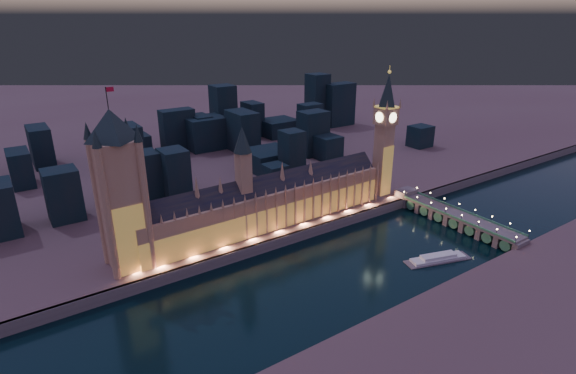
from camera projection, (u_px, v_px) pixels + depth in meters
ground_plane at (328, 267)px, 295.52m from camera, size 2000.00×2000.00×0.00m
north_bank at (118, 119)px, 696.17m from camera, size 2000.00×960.00×8.00m
embankment_wall at (293, 238)px, 325.78m from camera, size 2000.00×2.50×8.00m
palace_of_westminster at (268, 203)px, 329.45m from camera, size 202.00×24.78×78.00m
victoria_tower at (119, 184)px, 263.37m from camera, size 31.68×31.68×110.85m
elizabeth_tower at (385, 125)px, 374.97m from camera, size 18.00×18.00×109.51m
westminster_bridge at (452, 217)px, 354.45m from camera, size 17.38×113.00×15.90m
river_boat at (438, 258)px, 303.04m from camera, size 48.03×24.21×4.50m
city_backdrop at (211, 136)px, 493.34m from camera, size 477.05×215.63×87.84m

